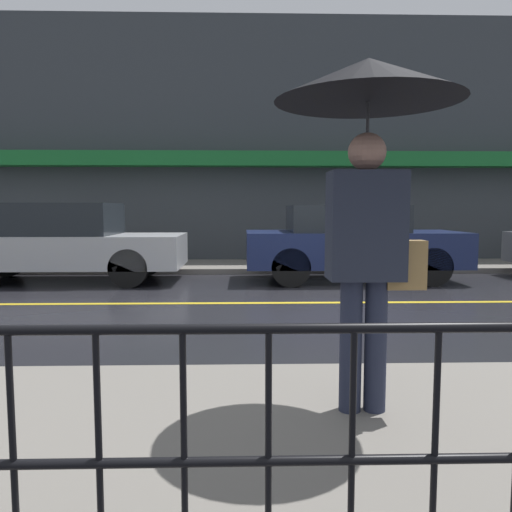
{
  "coord_description": "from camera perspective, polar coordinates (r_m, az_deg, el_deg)",
  "views": [
    {
      "loc": [
        -0.97,
        -7.24,
        1.38
      ],
      "look_at": [
        -0.85,
        -2.94,
        0.97
      ],
      "focal_mm": 35.0,
      "sensor_mm": 36.0,
      "label": 1
    }
  ],
  "objects": [
    {
      "name": "car_navy",
      "position": [
        9.77,
        10.77,
        1.59
      ],
      "size": [
        4.09,
        1.72,
        1.45
      ],
      "color": "#19234C",
      "rests_on": "ground_plane"
    },
    {
      "name": "building_storefront",
      "position": [
        12.88,
        2.86,
        12.77
      ],
      "size": [
        28.0,
        0.85,
        6.14
      ],
      "color": "#383D42",
      "rests_on": "ground_plane"
    },
    {
      "name": "lane_marking",
      "position": [
        7.43,
        5.99,
        -5.32
      ],
      "size": [
        25.2,
        0.12,
        0.01
      ],
      "color": "gold",
      "rests_on": "ground_plane"
    },
    {
      "name": "ground_plane",
      "position": [
        7.43,
        5.99,
        -5.35
      ],
      "size": [
        80.0,
        80.0,
        0.0
      ],
      "primitive_type": "plane",
      "color": "black"
    },
    {
      "name": "sidewalk_far",
      "position": [
        11.68,
        3.23,
        -1.15
      ],
      "size": [
        28.0,
        2.09,
        0.12
      ],
      "color": "slate",
      "rests_on": "ground_plane"
    },
    {
      "name": "car_silver",
      "position": [
        10.16,
        -21.53,
        1.51
      ],
      "size": [
        4.54,
        1.73,
        1.49
      ],
      "color": "#B2B5BA",
      "rests_on": "ground_plane"
    },
    {
      "name": "pedestrian",
      "position": [
        3.14,
        12.71,
        13.77
      ],
      "size": [
        1.12,
        1.12,
        2.15
      ],
      "color": "#23283D",
      "rests_on": "sidewalk_near"
    },
    {
      "name": "sidewalk_near",
      "position": [
        3.15,
        17.56,
        -19.68
      ],
      "size": [
        28.0,
        2.55,
        0.12
      ],
      "color": "slate",
      "rests_on": "ground_plane"
    }
  ]
}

